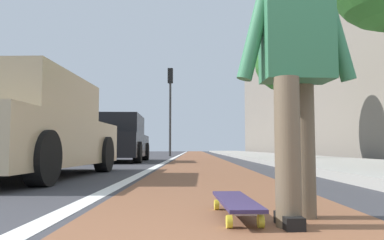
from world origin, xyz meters
TOP-DOWN VIEW (x-y plane):
  - ground_plane at (10.00, 0.00)m, footprint 80.00×80.00m
  - bike_lane_paint at (24.00, 0.00)m, footprint 56.00×1.83m
  - lane_stripe_white at (20.00, 1.06)m, footprint 52.00×0.16m
  - sidewalk_curb at (18.00, -3.25)m, footprint 52.00×3.20m
  - building_facade at (22.00, -6.29)m, footprint 40.00×1.20m
  - skateboard at (1.39, -0.06)m, footprint 0.85×0.24m
  - skater_person at (1.24, -0.40)m, footprint 0.47×0.72m
  - parked_car_near at (4.52, 2.70)m, footprint 4.25×1.98m
  - parked_car_mid at (11.02, 2.71)m, footprint 4.28×2.06m
  - traffic_light at (19.14, 1.46)m, footprint 0.33×0.28m
  - street_tree_mid at (11.45, -2.85)m, footprint 1.98×1.98m

SIDE VIEW (x-z plane):
  - ground_plane at x=10.00m, z-range 0.00..0.00m
  - bike_lane_paint at x=24.00m, z-range 0.00..0.00m
  - lane_stripe_white at x=20.00m, z-range 0.00..0.01m
  - sidewalk_curb at x=18.00m, z-range 0.00..0.13m
  - skateboard at x=1.39m, z-range 0.04..0.15m
  - parked_car_mid at x=11.02m, z-range -0.03..1.44m
  - parked_car_near at x=4.52m, z-range -0.03..1.44m
  - skater_person at x=1.24m, z-range 0.12..1.76m
  - street_tree_mid at x=11.45m, z-range 1.09..5.39m
  - traffic_light at x=19.14m, z-range 0.88..5.62m
  - building_facade at x=22.00m, z-range 0.00..11.42m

